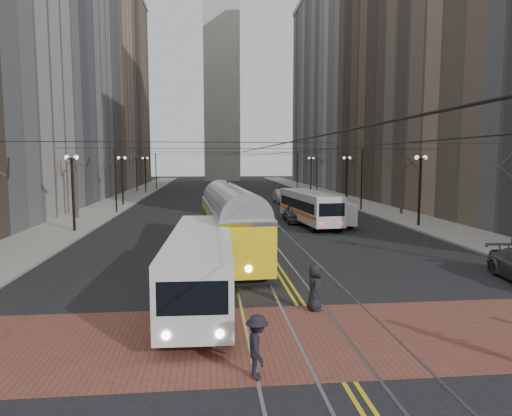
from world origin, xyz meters
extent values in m
plane|color=black|center=(0.00, 0.00, 0.00)|extent=(260.00, 260.00, 0.00)
cube|color=gray|center=(-15.00, 45.00, 0.07)|extent=(5.00, 140.00, 0.15)
cube|color=gray|center=(15.00, 45.00, 0.07)|extent=(5.00, 140.00, 0.15)
cube|color=brown|center=(0.00, -4.00, 0.01)|extent=(25.00, 6.00, 0.01)
cube|color=gray|center=(0.00, 45.00, 0.00)|extent=(4.80, 130.00, 0.02)
cube|color=gold|center=(0.00, 45.00, 0.01)|extent=(0.42, 130.00, 0.01)
cube|color=slate|center=(-25.50, 46.00, 17.00)|extent=(16.00, 20.00, 34.00)
cube|color=gray|center=(-27.50, 66.00, 26.00)|extent=(20.00, 20.00, 52.00)
cube|color=brown|center=(-25.50, 86.00, 20.00)|extent=(16.00, 20.00, 40.00)
cube|color=brown|center=(25.50, 46.00, 17.00)|extent=(16.00, 20.00, 34.00)
cube|color=#999690|center=(27.50, 66.00, 26.00)|extent=(20.00, 20.00, 52.00)
cube|color=slate|center=(25.50, 86.00, 20.00)|extent=(16.00, 20.00, 40.00)
cube|color=#B2AFA5|center=(0.00, 102.00, 28.00)|extent=(9.00, 9.00, 56.00)
cylinder|color=black|center=(-13.70, 18.00, 2.80)|extent=(0.20, 0.20, 5.60)
cylinder|color=black|center=(-13.70, 38.00, 2.80)|extent=(0.20, 0.20, 5.60)
cylinder|color=black|center=(-13.70, 58.00, 2.80)|extent=(0.20, 0.20, 5.60)
cylinder|color=black|center=(13.70, 18.00, 2.80)|extent=(0.20, 0.20, 5.60)
cylinder|color=black|center=(13.70, 38.00, 2.80)|extent=(0.20, 0.20, 5.60)
cylinder|color=black|center=(13.70, 58.00, 2.80)|extent=(0.20, 0.20, 5.60)
cylinder|color=#382D23|center=(-15.70, 26.00, 2.80)|extent=(0.28, 0.28, 5.60)
cylinder|color=#382D23|center=(-15.70, 44.00, 2.80)|extent=(0.28, 0.28, 5.60)
cylinder|color=#382D23|center=(-15.70, 62.00, 2.80)|extent=(0.28, 0.28, 5.60)
cylinder|color=#382D23|center=(15.70, 26.00, 2.80)|extent=(0.28, 0.28, 5.60)
cylinder|color=#382D23|center=(15.70, 44.00, 2.80)|extent=(0.28, 0.28, 5.60)
cylinder|color=#382D23|center=(15.70, 62.00, 2.80)|extent=(0.28, 0.28, 5.60)
cylinder|color=black|center=(-1.50, 45.00, 6.00)|extent=(0.03, 120.00, 0.03)
cylinder|color=black|center=(1.50, 45.00, 6.00)|extent=(0.03, 120.00, 0.03)
cylinder|color=black|center=(-12.90, 30.00, 3.30)|extent=(0.16, 0.16, 6.60)
cylinder|color=black|center=(-12.90, 66.00, 3.30)|extent=(0.16, 0.16, 6.60)
cylinder|color=black|center=(12.90, 30.00, 3.30)|extent=(0.16, 0.16, 6.60)
cylinder|color=black|center=(12.90, 66.00, 3.30)|extent=(0.16, 0.16, 6.60)
cube|color=silver|center=(-3.80, 0.00, 1.37)|extent=(2.57, 10.99, 2.73)
cube|color=yellow|center=(-2.24, 8.21, 1.59)|extent=(3.38, 13.62, 3.18)
cube|color=silver|center=(5.00, 20.21, 1.40)|extent=(3.34, 10.90, 2.80)
cube|color=silver|center=(7.20, 18.93, 1.01)|extent=(1.78, 4.58, 2.03)
imported|color=#464A4E|center=(4.20, 22.00, 0.81)|extent=(2.19, 4.88, 1.63)
imported|color=#9B9DA2|center=(5.85, 40.04, 0.83)|extent=(1.78, 5.07, 1.67)
imported|color=black|center=(0.39, -1.50, 0.86)|extent=(0.62, 0.88, 1.71)
imported|color=black|center=(-2.28, -6.50, 0.83)|extent=(0.68, 1.10, 1.64)
camera|label=1|loc=(-3.46, -17.61, 5.60)|focal=32.00mm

